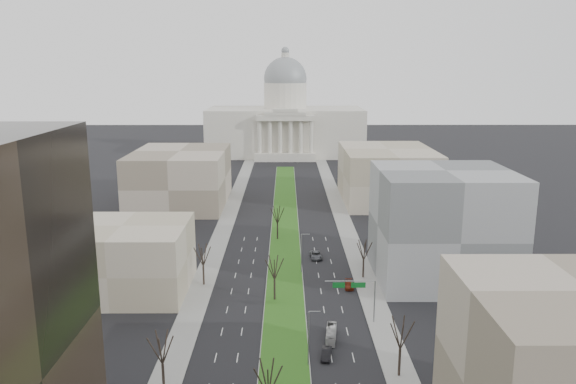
{
  "coord_description": "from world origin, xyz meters",
  "views": [
    {
      "loc": [
        0.25,
        -23.99,
        45.47
      ],
      "look_at": [
        0.79,
        114.7,
        14.24
      ],
      "focal_mm": 35.0,
      "sensor_mm": 36.0,
      "label": 1
    }
  ],
  "objects_px": {
    "car_grey_far": "(316,255)",
    "box_van": "(331,334)",
    "car_red": "(349,285)",
    "car_black": "(326,354)"
  },
  "relations": [
    {
      "from": "car_grey_far",
      "to": "box_van",
      "type": "relative_size",
      "value": 0.82
    },
    {
      "from": "box_van",
      "to": "car_black",
      "type": "bearing_deg",
      "value": -94.51
    },
    {
      "from": "box_van",
      "to": "car_red",
      "type": "bearing_deg",
      "value": 83.07
    },
    {
      "from": "car_grey_far",
      "to": "box_van",
      "type": "distance_m",
      "value": 41.18
    },
    {
      "from": "car_black",
      "to": "car_red",
      "type": "bearing_deg",
      "value": 85.18
    },
    {
      "from": "car_black",
      "to": "car_red",
      "type": "relative_size",
      "value": 0.94
    },
    {
      "from": "car_red",
      "to": "car_grey_far",
      "type": "height_order",
      "value": "car_grey_far"
    },
    {
      "from": "car_red",
      "to": "box_van",
      "type": "bearing_deg",
      "value": -100.35
    },
    {
      "from": "car_grey_far",
      "to": "box_van",
      "type": "height_order",
      "value": "box_van"
    },
    {
      "from": "car_black",
      "to": "box_van",
      "type": "xyz_separation_m",
      "value": [
        1.26,
        6.26,
        0.27
      ]
    }
  ]
}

